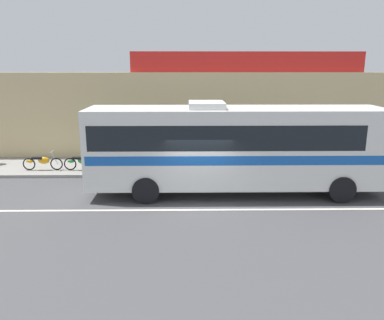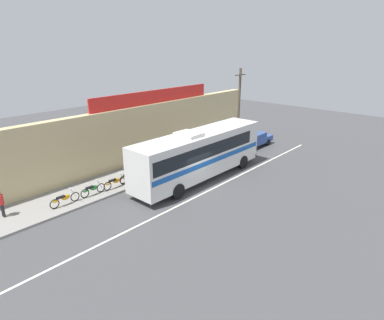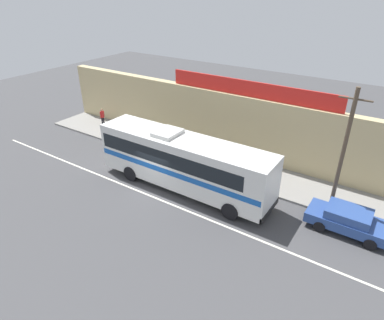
% 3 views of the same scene
% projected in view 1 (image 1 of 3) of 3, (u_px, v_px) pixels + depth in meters
% --- Properties ---
extents(ground_plane, '(70.00, 70.00, 0.00)m').
position_uv_depth(ground_plane, '(199.00, 202.00, 14.90)').
color(ground_plane, '#444447').
extents(sidewalk_slab, '(30.00, 3.60, 0.14)m').
position_uv_depth(sidewalk_slab, '(196.00, 166.00, 19.93)').
color(sidewalk_slab, gray).
rests_on(sidewalk_slab, ground_plane).
extents(storefront_facade, '(30.00, 0.70, 4.80)m').
position_uv_depth(storefront_facade, '(195.00, 116.00, 21.46)').
color(storefront_facade, tan).
rests_on(storefront_facade, ground_plane).
extents(storefront_billboard, '(12.76, 0.12, 1.10)m').
position_uv_depth(storefront_billboard, '(248.00, 62.00, 20.78)').
color(storefront_billboard, red).
rests_on(storefront_billboard, storefront_facade).
extents(road_center_stripe, '(30.00, 0.14, 0.01)m').
position_uv_depth(road_center_stripe, '(200.00, 210.00, 14.13)').
color(road_center_stripe, silver).
rests_on(road_center_stripe, ground_plane).
extents(intercity_bus, '(11.85, 2.63, 3.78)m').
position_uv_depth(intercity_bus, '(233.00, 144.00, 15.52)').
color(intercity_bus, silver).
rests_on(intercity_bus, ground_plane).
extents(motorcycle_blue, '(1.97, 0.56, 0.94)m').
position_uv_depth(motorcycle_blue, '(116.00, 162.00, 18.76)').
color(motorcycle_blue, black).
rests_on(motorcycle_blue, sidewalk_slab).
extents(motorcycle_black, '(1.97, 0.56, 0.94)m').
position_uv_depth(motorcycle_black, '(42.00, 162.00, 18.85)').
color(motorcycle_black, black).
rests_on(motorcycle_black, sidewalk_slab).
extents(motorcycle_green, '(1.82, 0.56, 0.94)m').
position_uv_depth(motorcycle_green, '(82.00, 162.00, 18.84)').
color(motorcycle_green, black).
rests_on(motorcycle_green, sidewalk_slab).
extents(motorcycle_red, '(1.83, 0.56, 0.94)m').
position_uv_depth(motorcycle_red, '(144.00, 161.00, 18.91)').
color(motorcycle_red, black).
rests_on(motorcycle_red, sidewalk_slab).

